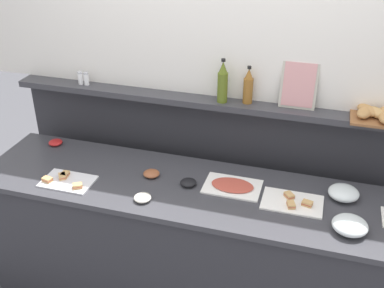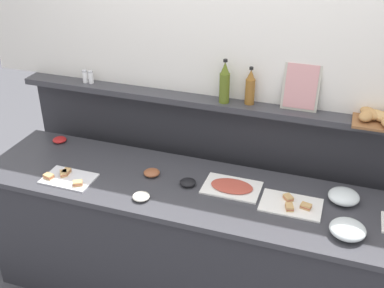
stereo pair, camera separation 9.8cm
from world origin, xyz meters
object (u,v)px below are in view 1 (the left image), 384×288
sandwich_platter_side (293,202)px  pepper_shaker (86,79)px  condiment_bowl_cream (143,198)px  framed_picture (299,85)px  condiment_bowl_dark (188,183)px  condiment_bowl_red (151,174)px  glass_bowl_large (343,193)px  bread_basket (383,115)px  olive_oil_bottle (223,83)px  salt_shaker (80,78)px  condiment_bowl_teal (56,142)px  cold_cuts_platter (232,186)px  sandwich_platter_rear (67,181)px  vinegar_bottle_amber (248,87)px  glass_bowl_medium (350,226)px

sandwich_platter_side → pepper_shaker: (-1.45, 0.42, 0.42)m
condiment_bowl_cream → framed_picture: bearing=41.9°
condiment_bowl_dark → condiment_bowl_red: 0.25m
framed_picture → condiment_bowl_red: bearing=-151.9°
glass_bowl_large → bread_basket: size_ratio=0.43×
condiment_bowl_cream → olive_oil_bottle: olive_oil_bottle is taller
sandwich_platter_side → salt_shaker: 1.61m
sandwich_platter_side → framed_picture: bearing=98.1°
olive_oil_bottle → salt_shaker: 0.98m
condiment_bowl_teal → framed_picture: 1.66m
cold_cuts_platter → pepper_shaker: bearing=161.6°
sandwich_platter_rear → vinegar_bottle_amber: vinegar_bottle_amber is taller
cold_cuts_platter → condiment_bowl_red: bearing=-177.7°
glass_bowl_medium → condiment_bowl_red: glass_bowl_medium is taller
glass_bowl_medium → condiment_bowl_red: size_ratio=1.85×
cold_cuts_platter → condiment_bowl_cream: (-0.46, -0.27, 0.01)m
condiment_bowl_dark → condiment_bowl_cream: (-0.20, -0.22, 0.00)m
condiment_bowl_cream → olive_oil_bottle: (0.30, 0.62, 0.49)m
vinegar_bottle_amber → framed_picture: bearing=4.6°
salt_shaker → condiment_bowl_red: bearing=-31.1°
condiment_bowl_teal → condiment_bowl_red: 0.79m
olive_oil_bottle → bread_basket: bearing=0.3°
condiment_bowl_cream → condiment_bowl_teal: bearing=152.0°
cold_cuts_platter → condiment_bowl_red: (-0.50, -0.02, 0.01)m
olive_oil_bottle → condiment_bowl_red: bearing=-132.7°
glass_bowl_large → salt_shaker: 1.83m
condiment_bowl_teal → vinegar_bottle_amber: size_ratio=0.40×
sandwich_platter_rear → condiment_bowl_cream: (0.50, -0.04, 0.01)m
glass_bowl_medium → framed_picture: (-0.37, 0.62, 0.49)m
sandwich_platter_side → glass_bowl_large: (0.27, 0.14, 0.02)m
vinegar_bottle_amber → olive_oil_bottle: bearing=-169.1°
vinegar_bottle_amber → pepper_shaker: (-1.09, -0.01, -0.06)m
glass_bowl_large → condiment_bowl_teal: size_ratio=1.84×
sandwich_platter_side → bread_basket: bearing=44.5°
cold_cuts_platter → sandwich_platter_side: bearing=-9.4°
vinegar_bottle_amber → sandwich_platter_side: bearing=-50.4°
vinegar_bottle_amber → bread_basket: (0.79, -0.02, -0.07)m
sandwich_platter_rear → cold_cuts_platter: size_ratio=0.92×
cold_cuts_platter → bread_basket: bearing=24.5°
vinegar_bottle_amber → framed_picture: (0.30, 0.02, 0.04)m
sandwich_platter_rear → pepper_shaker: (-0.13, 0.59, 0.42)m
glass_bowl_medium → olive_oil_bottle: size_ratio=0.67×
condiment_bowl_dark → framed_picture: 0.87m
condiment_bowl_cream → pepper_shaker: pepper_shaker is taller
cold_cuts_platter → glass_bowl_medium: 0.69m
condiment_bowl_red → bread_basket: bearing=16.4°
vinegar_bottle_amber → pepper_shaker: vinegar_bottle_amber is taller
framed_picture → bread_basket: bearing=-5.6°
cold_cuts_platter → framed_picture: bearing=54.2°
condiment_bowl_teal → condiment_bowl_cream: bearing=-28.0°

